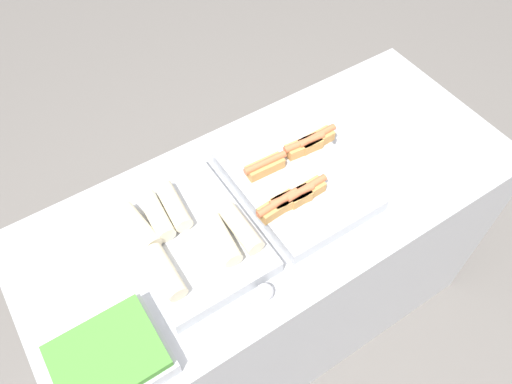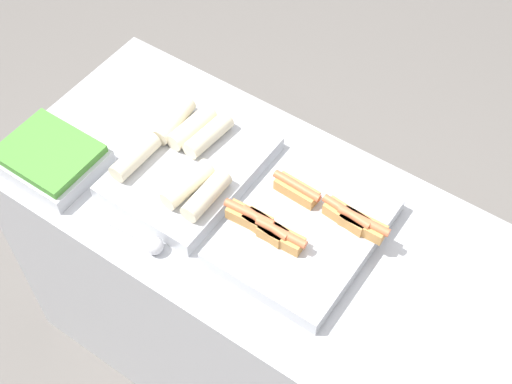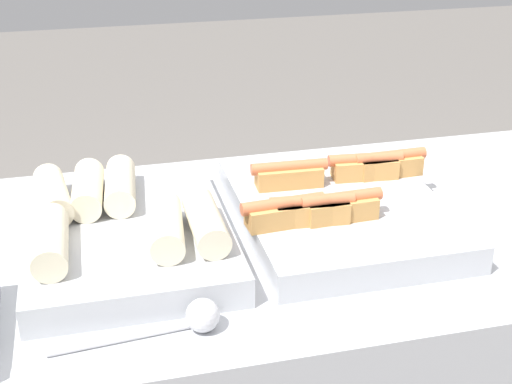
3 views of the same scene
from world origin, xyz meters
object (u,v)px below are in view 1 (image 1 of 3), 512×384
(tray_wraps, at_px, (189,236))
(serving_spoon_near, at_px, (259,296))
(tray_hotdogs, at_px, (297,180))
(tray_side_front, at_px, (109,360))

(tray_wraps, distance_m, serving_spoon_near, 0.27)
(serving_spoon_near, bearing_deg, tray_hotdogs, 39.89)
(tray_wraps, bearing_deg, tray_hotdogs, -0.05)
(tray_hotdogs, xyz_separation_m, serving_spoon_near, (-0.31, -0.26, -0.01))
(serving_spoon_near, bearing_deg, tray_wraps, 105.43)
(tray_wraps, height_order, tray_side_front, tray_wraps)
(tray_wraps, relative_size, tray_side_front, 1.63)
(tray_hotdogs, distance_m, serving_spoon_near, 0.40)
(tray_wraps, xyz_separation_m, tray_side_front, (-0.33, -0.20, -0.00))
(tray_hotdogs, height_order, tray_wraps, tray_wraps)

